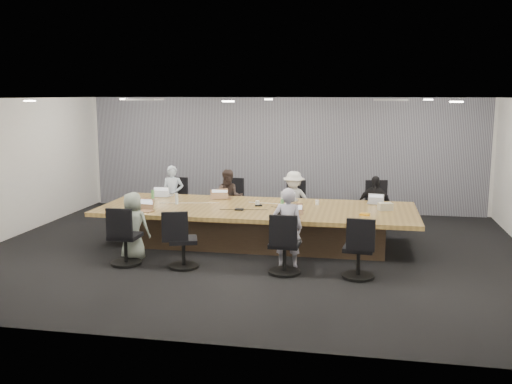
% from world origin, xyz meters
% --- Properties ---
extents(floor, '(10.00, 8.00, 0.00)m').
position_xyz_m(floor, '(0.00, 0.00, 0.00)').
color(floor, black).
rests_on(floor, ground).
extents(ceiling, '(10.00, 8.00, 0.00)m').
position_xyz_m(ceiling, '(0.00, 0.00, 2.80)').
color(ceiling, white).
rests_on(ceiling, wall_back).
extents(wall_back, '(10.00, 0.00, 2.80)m').
position_xyz_m(wall_back, '(0.00, 4.00, 1.40)').
color(wall_back, silver).
rests_on(wall_back, ground).
extents(wall_front, '(10.00, 0.00, 2.80)m').
position_xyz_m(wall_front, '(0.00, -4.00, 1.40)').
color(wall_front, silver).
rests_on(wall_front, ground).
extents(wall_left, '(0.00, 8.00, 2.80)m').
position_xyz_m(wall_left, '(-5.00, 0.00, 1.40)').
color(wall_left, silver).
rests_on(wall_left, ground).
extents(curtain, '(9.80, 0.04, 2.80)m').
position_xyz_m(curtain, '(0.00, 3.92, 1.40)').
color(curtain, gray).
rests_on(curtain, ground).
extents(conference_table, '(6.00, 2.20, 0.74)m').
position_xyz_m(conference_table, '(0.00, 0.50, 0.40)').
color(conference_table, '#463323').
rests_on(conference_table, ground).
extents(chair_0, '(0.61, 0.61, 0.78)m').
position_xyz_m(chair_0, '(-2.15, 2.20, 0.39)').
color(chair_0, black).
rests_on(chair_0, ground).
extents(chair_1, '(0.60, 0.60, 0.82)m').
position_xyz_m(chair_1, '(-0.86, 2.20, 0.41)').
color(chair_1, black).
rests_on(chair_1, ground).
extents(chair_2, '(0.57, 0.57, 0.79)m').
position_xyz_m(chair_2, '(0.54, 2.20, 0.40)').
color(chair_2, black).
rests_on(chair_2, ground).
extents(chair_3, '(0.70, 0.70, 0.88)m').
position_xyz_m(chair_3, '(2.23, 2.20, 0.44)').
color(chair_3, black).
rests_on(chair_3, ground).
extents(chair_4, '(0.56, 0.56, 0.83)m').
position_xyz_m(chair_4, '(-1.96, -1.20, 0.41)').
color(chair_4, black).
rests_on(chair_4, ground).
extents(chair_5, '(0.68, 0.68, 0.80)m').
position_xyz_m(chair_5, '(-0.93, -1.20, 0.40)').
color(chair_5, black).
rests_on(chair_5, ground).
extents(chair_6, '(0.57, 0.57, 0.82)m').
position_xyz_m(chair_6, '(0.77, -1.20, 0.41)').
color(chair_6, black).
rests_on(chair_6, ground).
extents(chair_7, '(0.60, 0.60, 0.81)m').
position_xyz_m(chair_7, '(1.95, -1.20, 0.40)').
color(chair_7, black).
rests_on(chair_7, ground).
extents(person_0, '(0.53, 0.40, 1.32)m').
position_xyz_m(person_0, '(-2.15, 1.85, 0.66)').
color(person_0, silver).
rests_on(person_0, ground).
extents(laptop_0, '(0.34, 0.24, 0.02)m').
position_xyz_m(laptop_0, '(-2.15, 1.30, 0.75)').
color(laptop_0, '#B2B2B7').
rests_on(laptop_0, conference_table).
extents(person_1, '(0.72, 0.62, 1.27)m').
position_xyz_m(person_1, '(-0.86, 1.85, 0.63)').
color(person_1, '#372B27').
rests_on(person_1, ground).
extents(laptop_1, '(0.41, 0.33, 0.02)m').
position_xyz_m(laptop_1, '(-0.86, 1.30, 0.75)').
color(laptop_1, '#8C6647').
rests_on(laptop_1, conference_table).
extents(person_2, '(0.89, 0.62, 1.27)m').
position_xyz_m(person_2, '(0.54, 1.85, 0.63)').
color(person_2, silver).
rests_on(person_2, ground).
extents(laptop_2, '(0.33, 0.26, 0.02)m').
position_xyz_m(laptop_2, '(0.54, 1.30, 0.75)').
color(laptop_2, '#B2B2B7').
rests_on(laptop_2, conference_table).
extents(person_3, '(0.75, 0.41, 1.21)m').
position_xyz_m(person_3, '(2.23, 1.85, 0.61)').
color(person_3, black).
rests_on(person_3, ground).
extents(laptop_3, '(0.32, 0.23, 0.02)m').
position_xyz_m(laptop_3, '(2.23, 1.30, 0.75)').
color(laptop_3, '#B2B2B7').
rests_on(laptop_3, conference_table).
extents(person_4, '(0.60, 0.40, 1.19)m').
position_xyz_m(person_4, '(-1.96, -0.85, 0.60)').
color(person_4, gray).
rests_on(person_4, ground).
extents(laptop_4, '(0.33, 0.25, 0.02)m').
position_xyz_m(laptop_4, '(-1.96, -0.30, 0.75)').
color(laptop_4, '#8C6647').
rests_on(laptop_4, conference_table).
extents(person_6, '(0.51, 0.35, 1.36)m').
position_xyz_m(person_6, '(0.77, -0.85, 0.68)').
color(person_6, '#A7A3B6').
rests_on(person_6, ground).
extents(laptop_6, '(0.33, 0.26, 0.02)m').
position_xyz_m(laptop_6, '(0.77, -0.30, 0.75)').
color(laptop_6, '#8C6647').
rests_on(laptop_6, conference_table).
extents(bottle_green_left, '(0.08, 0.08, 0.23)m').
position_xyz_m(bottle_green_left, '(-2.18, 0.69, 0.85)').
color(bottle_green_left, '#549D57').
rests_on(bottle_green_left, conference_table).
extents(bottle_green_right, '(0.08, 0.08, 0.23)m').
position_xyz_m(bottle_green_right, '(0.54, 0.17, 0.86)').
color(bottle_green_right, '#549D57').
rests_on(bottle_green_right, conference_table).
extents(bottle_clear, '(0.08, 0.08, 0.21)m').
position_xyz_m(bottle_clear, '(-1.61, 0.51, 0.85)').
color(bottle_clear, silver).
rests_on(bottle_clear, conference_table).
extents(cup_white_far, '(0.10, 0.10, 0.10)m').
position_xyz_m(cup_white_far, '(-0.01, 0.63, 0.79)').
color(cup_white_far, white).
rests_on(cup_white_far, conference_table).
extents(cup_white_near, '(0.10, 0.10, 0.09)m').
position_xyz_m(cup_white_near, '(1.12, 0.94, 0.79)').
color(cup_white_near, white).
rests_on(cup_white_near, conference_table).
extents(mug_brown, '(0.11, 0.11, 0.11)m').
position_xyz_m(mug_brown, '(-2.37, 0.24, 0.79)').
color(mug_brown, brown).
rests_on(mug_brown, conference_table).
extents(mic_left, '(0.16, 0.11, 0.03)m').
position_xyz_m(mic_left, '(-0.27, 0.14, 0.76)').
color(mic_left, black).
rests_on(mic_left, conference_table).
extents(mic_right, '(0.15, 0.12, 0.03)m').
position_xyz_m(mic_right, '(0.01, 0.61, 0.75)').
color(mic_right, black).
rests_on(mic_right, conference_table).
extents(stapler, '(0.17, 0.06, 0.06)m').
position_xyz_m(stapler, '(0.53, -0.18, 0.77)').
color(stapler, black).
rests_on(stapler, conference_table).
extents(canvas_bag, '(0.29, 0.23, 0.14)m').
position_xyz_m(canvas_bag, '(2.41, 0.65, 0.81)').
color(canvas_bag, '#B0A98E').
rests_on(canvas_bag, conference_table).
extents(snack_packet, '(0.19, 0.15, 0.04)m').
position_xyz_m(snack_packet, '(2.03, 0.11, 0.76)').
color(snack_packet, orange).
rests_on(snack_packet, conference_table).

